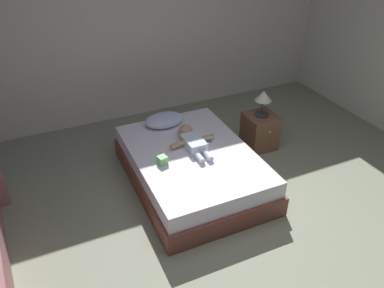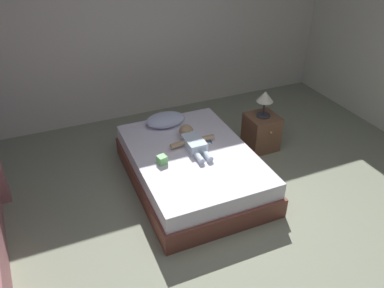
{
  "view_description": "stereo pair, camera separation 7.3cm",
  "coord_description": "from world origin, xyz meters",
  "px_view_note": "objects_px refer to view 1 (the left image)",
  "views": [
    {
      "loc": [
        -1.32,
        -1.97,
        2.68
      ],
      "look_at": [
        0.08,
        1.13,
        0.5
      ],
      "focal_mm": 35.75,
      "sensor_mm": 36.0,
      "label": 1
    },
    {
      "loc": [
        -1.26,
        -2.0,
        2.68
      ],
      "look_at": [
        0.08,
        1.13,
        0.5
      ],
      "focal_mm": 35.75,
      "sensor_mm": 36.0,
      "label": 2
    }
  ],
  "objects_px": {
    "pillow": "(164,120)",
    "toy_block": "(162,160)",
    "nightstand": "(260,131)",
    "bed": "(192,167)",
    "toothbrush": "(209,139)",
    "baby": "(192,140)",
    "lamp": "(263,98)"
  },
  "relations": [
    {
      "from": "pillow",
      "to": "bed",
      "type": "bearing_deg",
      "value": -84.66
    },
    {
      "from": "pillow",
      "to": "baby",
      "type": "xyz_separation_m",
      "value": [
        0.12,
        -0.54,
        -0.01
      ]
    },
    {
      "from": "nightstand",
      "to": "bed",
      "type": "bearing_deg",
      "value": -163.72
    },
    {
      "from": "bed",
      "to": "toothbrush",
      "type": "relative_size",
      "value": 12.58
    },
    {
      "from": "pillow",
      "to": "nightstand",
      "type": "relative_size",
      "value": 1.04
    },
    {
      "from": "baby",
      "to": "bed",
      "type": "bearing_deg",
      "value": -113.9
    },
    {
      "from": "bed",
      "to": "toothbrush",
      "type": "distance_m",
      "value": 0.38
    },
    {
      "from": "bed",
      "to": "pillow",
      "type": "height_order",
      "value": "pillow"
    },
    {
      "from": "baby",
      "to": "toy_block",
      "type": "distance_m",
      "value": 0.46
    },
    {
      "from": "baby",
      "to": "toothbrush",
      "type": "bearing_deg",
      "value": 6.92
    },
    {
      "from": "baby",
      "to": "nightstand",
      "type": "distance_m",
      "value": 1.07
    },
    {
      "from": "pillow",
      "to": "baby",
      "type": "bearing_deg",
      "value": -77.95
    },
    {
      "from": "toy_block",
      "to": "toothbrush",
      "type": "bearing_deg",
      "value": 19.07
    },
    {
      "from": "baby",
      "to": "toothbrush",
      "type": "height_order",
      "value": "baby"
    },
    {
      "from": "bed",
      "to": "toy_block",
      "type": "xyz_separation_m",
      "value": [
        -0.36,
        -0.07,
        0.25
      ]
    },
    {
      "from": "pillow",
      "to": "nightstand",
      "type": "height_order",
      "value": "pillow"
    },
    {
      "from": "pillow",
      "to": "nightstand",
      "type": "distance_m",
      "value": 1.22
    },
    {
      "from": "bed",
      "to": "toy_block",
      "type": "distance_m",
      "value": 0.45
    },
    {
      "from": "bed",
      "to": "nightstand",
      "type": "bearing_deg",
      "value": 16.28
    },
    {
      "from": "baby",
      "to": "lamp",
      "type": "relative_size",
      "value": 1.91
    },
    {
      "from": "pillow",
      "to": "toy_block",
      "type": "xyz_separation_m",
      "value": [
        -0.3,
        -0.73,
        -0.03
      ]
    },
    {
      "from": "nightstand",
      "to": "lamp",
      "type": "bearing_deg",
      "value": 90.0
    },
    {
      "from": "bed",
      "to": "baby",
      "type": "height_order",
      "value": "baby"
    },
    {
      "from": "baby",
      "to": "toothbrush",
      "type": "distance_m",
      "value": 0.23
    },
    {
      "from": "toothbrush",
      "to": "lamp",
      "type": "relative_size",
      "value": 0.43
    },
    {
      "from": "pillow",
      "to": "baby",
      "type": "relative_size",
      "value": 0.75
    },
    {
      "from": "lamp",
      "to": "pillow",
      "type": "bearing_deg",
      "value": 163.26
    },
    {
      "from": "bed",
      "to": "pillow",
      "type": "distance_m",
      "value": 0.72
    },
    {
      "from": "baby",
      "to": "nightstand",
      "type": "bearing_deg",
      "value": 10.76
    },
    {
      "from": "bed",
      "to": "baby",
      "type": "xyz_separation_m",
      "value": [
        0.05,
        0.12,
        0.27
      ]
    },
    {
      "from": "baby",
      "to": "nightstand",
      "type": "xyz_separation_m",
      "value": [
        1.03,
        0.2,
        -0.24
      ]
    },
    {
      "from": "pillow",
      "to": "toy_block",
      "type": "bearing_deg",
      "value": -112.4
    }
  ]
}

